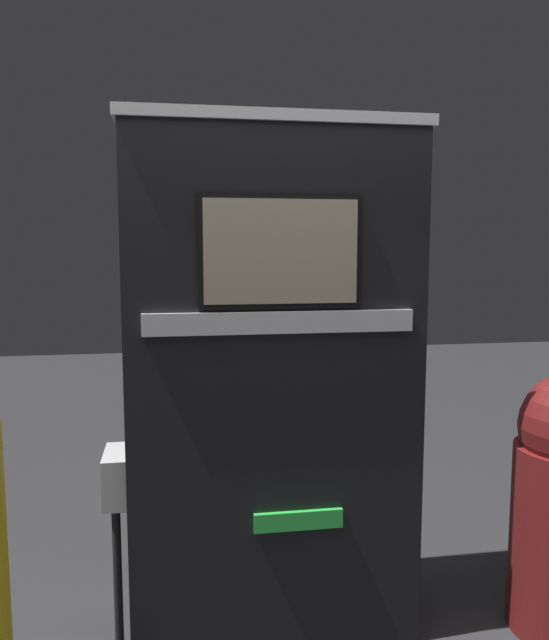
{
  "coord_description": "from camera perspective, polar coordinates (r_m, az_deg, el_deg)",
  "views": [
    {
      "loc": [
        -0.38,
        -2.13,
        1.52
      ],
      "look_at": [
        0.0,
        0.13,
        1.25
      ],
      "focal_mm": 35.0,
      "sensor_mm": 36.0,
      "label": 1
    }
  ],
  "objects": [
    {
      "name": "gas_pump",
      "position": [
        2.48,
        -0.55,
        -5.58
      ],
      "size": [
        1.19,
        0.57,
        1.99
      ],
      "color": "black",
      "rests_on": "ground_plane"
    }
  ]
}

